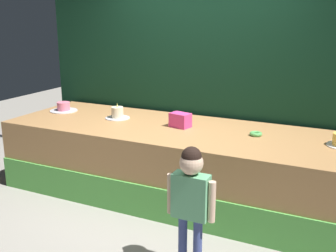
{
  "coord_description": "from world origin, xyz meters",
  "views": [
    {
      "loc": [
        1.77,
        -3.28,
        1.99
      ],
      "look_at": [
        -0.0,
        0.39,
        0.88
      ],
      "focal_mm": 43.73,
      "sensor_mm": 36.0,
      "label": 1
    }
  ],
  "objects_px": {
    "cake_left": "(64,108)",
    "cake_center": "(117,114)",
    "donut": "(256,134)",
    "pink_box": "(180,120)",
    "child_figure": "(191,192)"
  },
  "relations": [
    {
      "from": "pink_box",
      "to": "cake_left",
      "type": "height_order",
      "value": "pink_box"
    },
    {
      "from": "pink_box",
      "to": "cake_center",
      "type": "bearing_deg",
      "value": 177.88
    },
    {
      "from": "donut",
      "to": "cake_left",
      "type": "relative_size",
      "value": 0.37
    },
    {
      "from": "child_figure",
      "to": "cake_center",
      "type": "height_order",
      "value": "child_figure"
    },
    {
      "from": "child_figure",
      "to": "donut",
      "type": "relative_size",
      "value": 8.16
    },
    {
      "from": "child_figure",
      "to": "donut",
      "type": "height_order",
      "value": "child_figure"
    },
    {
      "from": "cake_left",
      "to": "cake_center",
      "type": "distance_m",
      "value": 0.83
    },
    {
      "from": "child_figure",
      "to": "cake_center",
      "type": "xyz_separation_m",
      "value": [
        -1.5,
        1.32,
        0.18
      ]
    },
    {
      "from": "pink_box",
      "to": "child_figure",
      "type": "bearing_deg",
      "value": -62.62
    },
    {
      "from": "pink_box",
      "to": "cake_center",
      "type": "distance_m",
      "value": 0.83
    },
    {
      "from": "pink_box",
      "to": "donut",
      "type": "relative_size",
      "value": 1.7
    },
    {
      "from": "cake_left",
      "to": "cake_center",
      "type": "xyz_separation_m",
      "value": [
        0.83,
        -0.03,
        0.01
      ]
    },
    {
      "from": "donut",
      "to": "cake_left",
      "type": "height_order",
      "value": "cake_left"
    },
    {
      "from": "donut",
      "to": "cake_center",
      "type": "xyz_separation_m",
      "value": [
        -1.67,
        0.0,
        0.04
      ]
    },
    {
      "from": "pink_box",
      "to": "cake_left",
      "type": "relative_size",
      "value": 0.62
    }
  ]
}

